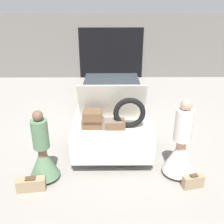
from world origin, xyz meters
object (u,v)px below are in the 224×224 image
person_right (181,149)px  suitcase_beside_right_person (193,182)px  car (112,105)px  person_left (43,156)px  suitcase_beside_left_person (31,184)px

person_right → suitcase_beside_right_person: 0.68m
car → person_right: bearing=-59.7°
person_left → person_right: person_right is taller
person_right → suitcase_beside_left_person: (-3.04, -0.50, -0.49)m
person_left → car: bearing=159.8°
suitcase_beside_left_person → person_left: bearing=62.6°
person_left → person_right: 2.85m
car → suitcase_beside_left_person: car is taller
car → suitcase_beside_left_person: bearing=-118.9°
car → suitcase_beside_right_person: 3.33m
suitcase_beside_right_person → person_left: bearing=174.0°
person_right → suitcase_beside_right_person: bearing=-148.5°
car → suitcase_beside_left_person: size_ratio=8.36×
car → person_left: (-1.43, -2.56, -0.02)m
person_right → suitcase_beside_left_person: 3.12m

